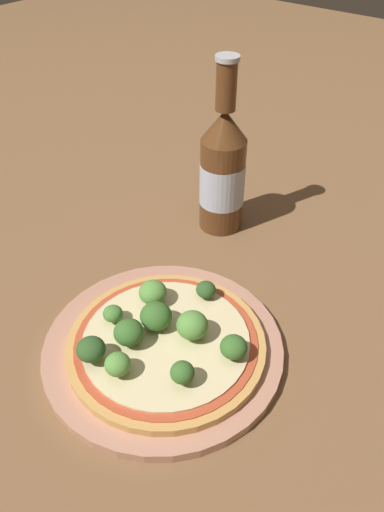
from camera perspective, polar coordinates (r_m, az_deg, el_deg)
The scene contains 14 objects.
ground_plane at distance 0.58m, azimuth -2.89°, elevation -10.40°, with size 3.00×3.00×0.00m, color brown.
plate at distance 0.57m, azimuth -3.57°, elevation -10.19°, with size 0.27×0.27×0.01m.
pizza at distance 0.56m, azimuth -2.97°, elevation -9.90°, with size 0.22×0.22×0.01m.
broccoli_floret_0 at distance 0.50m, azimuth -1.11°, elevation -13.19°, with size 0.02×0.02×0.03m.
broccoli_floret_1 at distance 0.53m, azimuth -11.47°, elevation -10.41°, with size 0.03×0.03×0.03m.
broccoli_floret_2 at distance 0.57m, azimuth -9.03°, elevation -6.54°, with size 0.02×0.02×0.02m.
broccoli_floret_3 at distance 0.52m, azimuth -8.28°, elevation -12.31°, with size 0.03×0.03×0.03m.
broccoli_floret_4 at distance 0.54m, azimuth 0.03°, elevation -7.92°, with size 0.03×0.03×0.03m.
broccoli_floret_5 at distance 0.58m, azimuth -4.49°, elevation -4.16°, with size 0.03×0.03×0.03m.
broccoli_floret_6 at distance 0.59m, azimuth 1.36°, elevation -3.74°, with size 0.02×0.02×0.02m.
broccoli_floret_7 at distance 0.54m, azimuth -7.25°, elevation -8.65°, with size 0.03×0.03×0.03m.
broccoli_floret_8 at distance 0.53m, azimuth 4.78°, elevation -10.34°, with size 0.03×0.03×0.03m.
broccoli_floret_9 at distance 0.56m, azimuth -4.02°, elevation -6.76°, with size 0.04×0.04×0.03m.
beer_bottle at distance 0.71m, azimuth 3.52°, elevation 9.71°, with size 0.06×0.06×0.25m.
Camera 1 is at (-0.27, -0.26, 0.44)m, focal length 35.00 mm.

